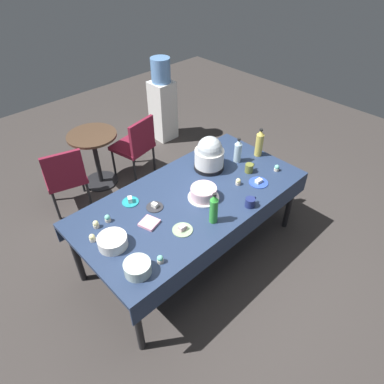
{
  "coord_description": "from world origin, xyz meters",
  "views": [
    {
      "loc": [
        -1.66,
        -1.73,
        2.77
      ],
      "look_at": [
        0.0,
        0.0,
        0.8
      ],
      "focal_mm": 31.67,
      "sensor_mm": 36.0,
      "label": 1
    }
  ],
  "objects_px": {
    "cupcake_berry": "(92,238)",
    "cupcake_mint": "(108,218)",
    "dessert_plate_charcoal": "(155,206)",
    "maroon_chair_right": "(136,144)",
    "slow_cooker": "(209,155)",
    "water_cooler": "(163,102)",
    "coffee_mug_navy": "(250,202)",
    "cupcake_lemon": "(160,259)",
    "potluck_table": "(192,201)",
    "maroon_chair_left": "(65,175)",
    "glass_salad_bowl": "(138,268)",
    "cupcake_cocoa": "(96,224)",
    "dessert_plate_teal": "(130,201)",
    "ceramic_snack_bowl": "(113,241)",
    "frosted_layer_cake": "(204,193)",
    "soda_bottle_lime_soda": "(214,209)",
    "round_cafe_table": "(95,150)",
    "soda_bottle_water": "(238,151)",
    "cupcake_vanilla": "(238,182)",
    "soda_bottle_ginger_ale": "(259,143)",
    "cupcake_rose": "(277,168)",
    "dessert_plate_sage": "(182,229)",
    "coffee_mug_olive": "(249,168)",
    "dessert_plate_cobalt": "(259,182)"
  },
  "relations": [
    {
      "from": "cupcake_rose",
      "to": "cupcake_vanilla",
      "type": "relative_size",
      "value": 1.0
    },
    {
      "from": "cupcake_mint",
      "to": "cupcake_lemon",
      "type": "bearing_deg",
      "value": -86.35
    },
    {
      "from": "dessert_plate_teal",
      "to": "potluck_table",
      "type": "bearing_deg",
      "value": -35.09
    },
    {
      "from": "ceramic_snack_bowl",
      "to": "cupcake_vanilla",
      "type": "height_order",
      "value": "ceramic_snack_bowl"
    },
    {
      "from": "slow_cooker",
      "to": "coffee_mug_navy",
      "type": "bearing_deg",
      "value": -103.38
    },
    {
      "from": "soda_bottle_lime_soda",
      "to": "maroon_chair_left",
      "type": "bearing_deg",
      "value": 104.47
    },
    {
      "from": "cupcake_cocoa",
      "to": "dessert_plate_teal",
      "type": "bearing_deg",
      "value": 8.92
    },
    {
      "from": "cupcake_berry",
      "to": "coffee_mug_olive",
      "type": "bearing_deg",
      "value": -9.47
    },
    {
      "from": "dessert_plate_charcoal",
      "to": "cupcake_mint",
      "type": "height_order",
      "value": "cupcake_mint"
    },
    {
      "from": "soda_bottle_water",
      "to": "round_cafe_table",
      "type": "height_order",
      "value": "soda_bottle_water"
    },
    {
      "from": "ceramic_snack_bowl",
      "to": "dessert_plate_teal",
      "type": "xyz_separation_m",
      "value": [
        0.4,
        0.33,
        -0.03
      ]
    },
    {
      "from": "potluck_table",
      "to": "cupcake_vanilla",
      "type": "xyz_separation_m",
      "value": [
        0.44,
        -0.18,
        0.09
      ]
    },
    {
      "from": "frosted_layer_cake",
      "to": "cupcake_vanilla",
      "type": "distance_m",
      "value": 0.39
    },
    {
      "from": "potluck_table",
      "to": "cupcake_lemon",
      "type": "xyz_separation_m",
      "value": [
        -0.7,
        -0.39,
        0.09
      ]
    },
    {
      "from": "cupcake_berry",
      "to": "water_cooler",
      "type": "height_order",
      "value": "water_cooler"
    },
    {
      "from": "cupcake_mint",
      "to": "water_cooler",
      "type": "bearing_deg",
      "value": 40.44
    },
    {
      "from": "dessert_plate_charcoal",
      "to": "maroon_chair_right",
      "type": "height_order",
      "value": "maroon_chair_right"
    },
    {
      "from": "frosted_layer_cake",
      "to": "maroon_chair_left",
      "type": "bearing_deg",
      "value": 111.97
    },
    {
      "from": "potluck_table",
      "to": "cupcake_lemon",
      "type": "height_order",
      "value": "cupcake_lemon"
    },
    {
      "from": "cupcake_berry",
      "to": "slow_cooker",
      "type": "bearing_deg",
      "value": 2.25
    },
    {
      "from": "dessert_plate_charcoal",
      "to": "dessert_plate_cobalt",
      "type": "bearing_deg",
      "value": -23.89
    },
    {
      "from": "maroon_chair_right",
      "to": "cupcake_mint",
      "type": "bearing_deg",
      "value": -133.6
    },
    {
      "from": "soda_bottle_water",
      "to": "soda_bottle_ginger_ale",
      "type": "distance_m",
      "value": 0.27
    },
    {
      "from": "ceramic_snack_bowl",
      "to": "cupcake_mint",
      "type": "bearing_deg",
      "value": 65.28
    },
    {
      "from": "potluck_table",
      "to": "dessert_plate_charcoal",
      "type": "distance_m",
      "value": 0.37
    },
    {
      "from": "glass_salad_bowl",
      "to": "maroon_chair_left",
      "type": "distance_m",
      "value": 1.87
    },
    {
      "from": "maroon_chair_left",
      "to": "glass_salad_bowl",
      "type": "bearing_deg",
      "value": -99.56
    },
    {
      "from": "dessert_plate_charcoal",
      "to": "coffee_mug_navy",
      "type": "relative_size",
      "value": 1.19
    },
    {
      "from": "soda_bottle_lime_soda",
      "to": "round_cafe_table",
      "type": "xyz_separation_m",
      "value": [
        0.05,
        2.06,
        -0.39
      ]
    },
    {
      "from": "frosted_layer_cake",
      "to": "water_cooler",
      "type": "bearing_deg",
      "value": 59.04
    },
    {
      "from": "frosted_layer_cake",
      "to": "coffee_mug_navy",
      "type": "relative_size",
      "value": 2.27
    },
    {
      "from": "cupcake_lemon",
      "to": "water_cooler",
      "type": "height_order",
      "value": "water_cooler"
    },
    {
      "from": "coffee_mug_navy",
      "to": "maroon_chair_left",
      "type": "height_order",
      "value": "maroon_chair_left"
    },
    {
      "from": "soda_bottle_water",
      "to": "soda_bottle_lime_soda",
      "type": "xyz_separation_m",
      "value": [
        -0.84,
        -0.45,
        0.01
      ]
    },
    {
      "from": "dessert_plate_sage",
      "to": "cupcake_lemon",
      "type": "height_order",
      "value": "cupcake_lemon"
    },
    {
      "from": "dessert_plate_charcoal",
      "to": "maroon_chair_right",
      "type": "bearing_deg",
      "value": 60.66
    },
    {
      "from": "dessert_plate_charcoal",
      "to": "soda_bottle_lime_soda",
      "type": "relative_size",
      "value": 0.5
    },
    {
      "from": "frosted_layer_cake",
      "to": "round_cafe_table",
      "type": "bearing_deg",
      "value": 93.54
    },
    {
      "from": "slow_cooker",
      "to": "round_cafe_table",
      "type": "distance_m",
      "value": 1.62
    },
    {
      "from": "soda_bottle_ginger_ale",
      "to": "cupcake_lemon",
      "type": "bearing_deg",
      "value": -166.78
    },
    {
      "from": "cupcake_berry",
      "to": "cupcake_mint",
      "type": "bearing_deg",
      "value": 26.68
    },
    {
      "from": "coffee_mug_navy",
      "to": "cupcake_lemon",
      "type": "bearing_deg",
      "value": 176.25
    },
    {
      "from": "water_cooler",
      "to": "frosted_layer_cake",
      "type": "bearing_deg",
      "value": -120.96
    },
    {
      "from": "potluck_table",
      "to": "round_cafe_table",
      "type": "distance_m",
      "value": 1.71
    },
    {
      "from": "cupcake_lemon",
      "to": "soda_bottle_ginger_ale",
      "type": "xyz_separation_m",
      "value": [
        1.7,
        0.4,
        0.12
      ]
    },
    {
      "from": "ceramic_snack_bowl",
      "to": "cupcake_berry",
      "type": "height_order",
      "value": "ceramic_snack_bowl"
    },
    {
      "from": "glass_salad_bowl",
      "to": "cupcake_vanilla",
      "type": "xyz_separation_m",
      "value": [
        1.32,
        0.17,
        -0.02
      ]
    },
    {
      "from": "dessert_plate_sage",
      "to": "ceramic_snack_bowl",
      "type": "bearing_deg",
      "value": 153.22
    },
    {
      "from": "slow_cooker",
      "to": "cupcake_lemon",
      "type": "height_order",
      "value": "slow_cooker"
    },
    {
      "from": "slow_cooker",
      "to": "water_cooler",
      "type": "relative_size",
      "value": 0.29
    }
  ]
}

